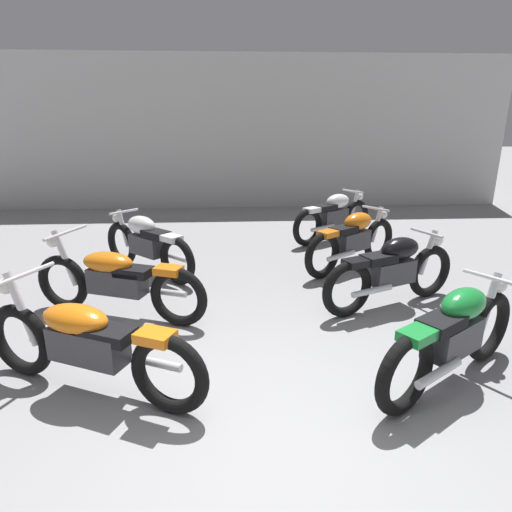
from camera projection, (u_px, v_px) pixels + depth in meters
ground_plane at (279, 452)px, 3.02m from camera, size 60.00×60.00×0.00m
back_wall at (242, 133)px, 10.63m from camera, size 13.05×0.24×3.60m
motorcycle_left_row_0 at (87, 343)px, 3.55m from camera, size 2.02×1.06×0.97m
motorcycle_left_row_1 at (116, 280)px, 4.92m from camera, size 2.07×0.96×0.97m
motorcycle_left_row_2 at (147, 243)px, 6.30m from camera, size 1.51×1.43×0.88m
motorcycle_right_row_0 at (454, 335)px, 3.67m from camera, size 1.69×1.19×0.88m
motorcycle_right_row_1 at (392, 270)px, 5.21m from camera, size 1.85×0.89×0.88m
motorcycle_right_row_2 at (353, 239)px, 6.52m from camera, size 1.66×1.25×0.88m
motorcycle_right_row_3 at (334, 216)px, 8.05m from camera, size 1.68×1.21×0.88m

